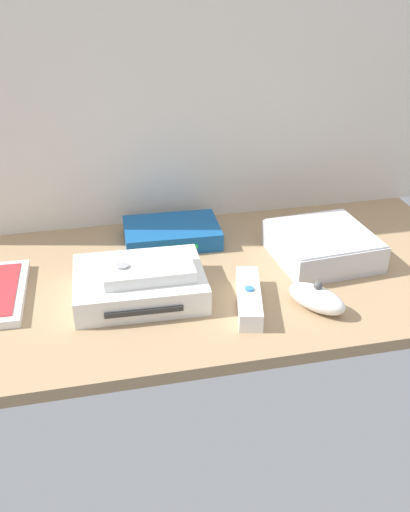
% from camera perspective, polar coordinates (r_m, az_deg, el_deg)
% --- Properties ---
extents(ground_plane, '(1.00, 0.48, 0.02)m').
position_cam_1_polar(ground_plane, '(1.04, 0.00, -2.41)').
color(ground_plane, '#9E7F5B').
rests_on(ground_plane, ground).
extents(back_wall, '(1.10, 0.01, 0.64)m').
position_cam_1_polar(back_wall, '(1.15, -2.79, 18.38)').
color(back_wall, silver).
rests_on(back_wall, ground).
extents(game_console, '(0.22, 0.17, 0.04)m').
position_cam_1_polar(game_console, '(0.97, -6.33, -2.68)').
color(game_console, white).
rests_on(game_console, ground_plane).
extents(mini_computer, '(0.18, 0.18, 0.05)m').
position_cam_1_polar(mini_computer, '(1.10, 11.24, 1.04)').
color(mini_computer, silver).
rests_on(mini_computer, ground_plane).
extents(network_router, '(0.18, 0.13, 0.03)m').
position_cam_1_polar(network_router, '(1.14, -3.22, 2.22)').
color(network_router, '#145193').
rests_on(network_router, ground_plane).
extents(remote_wand, '(0.07, 0.15, 0.03)m').
position_cam_1_polar(remote_wand, '(0.95, 4.24, -4.03)').
color(remote_wand, white).
rests_on(remote_wand, ground_plane).
extents(remote_nunchuk, '(0.09, 0.11, 0.05)m').
position_cam_1_polar(remote_nunchuk, '(0.95, 10.68, -4.03)').
color(remote_nunchuk, white).
rests_on(remote_nunchuk, ground_plane).
extents(remote_classic_pad, '(0.15, 0.08, 0.02)m').
position_cam_1_polar(remote_classic_pad, '(0.95, -5.52, -1.36)').
color(remote_classic_pad, white).
rests_on(remote_classic_pad, game_console).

